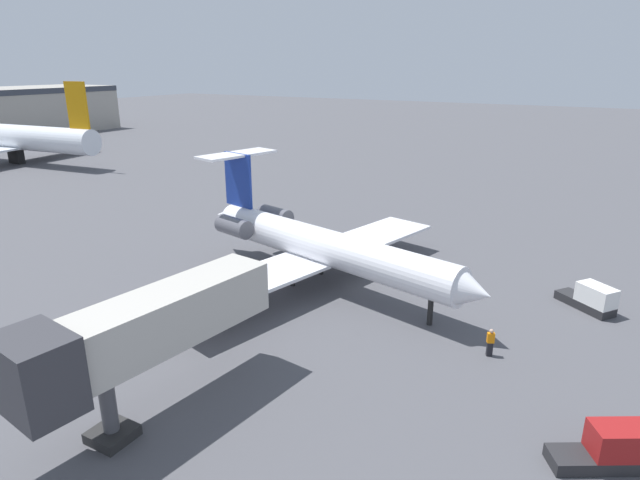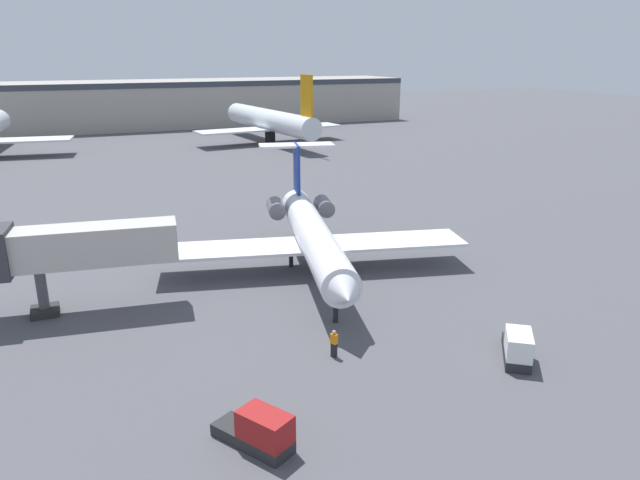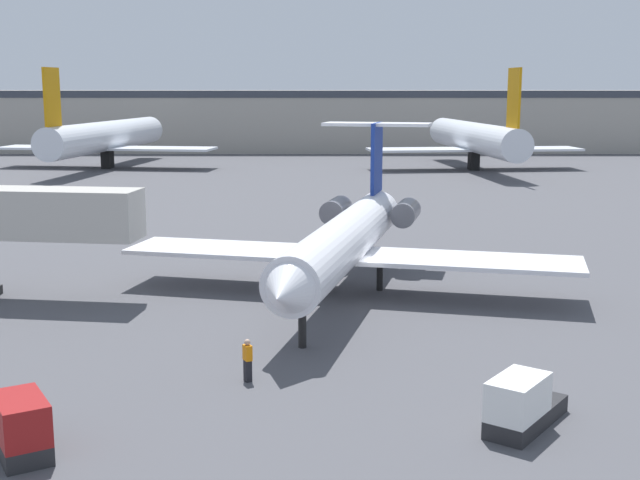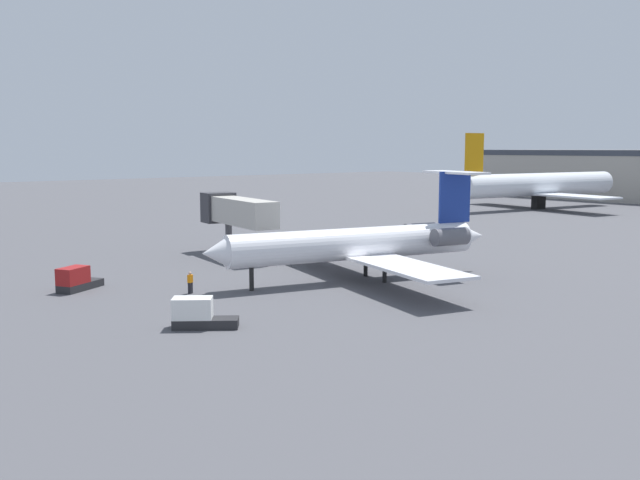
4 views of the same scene
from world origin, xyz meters
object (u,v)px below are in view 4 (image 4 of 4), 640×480
at_px(regional_jet, 363,243).
at_px(baggage_tug_lead, 76,280).
at_px(ground_crew_marshaller, 190,282).
at_px(jet_bridge, 235,212).
at_px(baggage_tug_trailing, 198,315).
at_px(parked_airliner_west_end, 538,185).

height_order(regional_jet, baggage_tug_lead, regional_jet).
height_order(ground_crew_marshaller, baggage_tug_lead, baggage_tug_lead).
distance_m(regional_jet, baggage_tug_lead, 23.08).
bearing_deg(jet_bridge, baggage_tug_trailing, -36.49).
height_order(jet_bridge, ground_crew_marshaller, jet_bridge).
xyz_separation_m(baggage_tug_lead, parked_airliner_west_end, (-20.55, 91.91, 3.53)).
bearing_deg(regional_jet, baggage_tug_trailing, -74.35).
xyz_separation_m(jet_bridge, baggage_tug_trailing, (23.48, -17.37, -3.73)).
distance_m(baggage_tug_lead, baggage_tug_trailing, 16.13).
distance_m(regional_jet, baggage_tug_trailing, 19.30).
bearing_deg(baggage_tug_lead, baggage_tug_trailing, 6.32).
bearing_deg(baggage_tug_trailing, regional_jet, 105.65).
xyz_separation_m(regional_jet, baggage_tug_trailing, (5.17, -18.45, -2.36)).
bearing_deg(baggage_tug_lead, parked_airliner_west_end, 102.60).
relative_size(regional_jet, parked_airliner_west_end, 0.71).
distance_m(regional_jet, ground_crew_marshaller, 14.71).
bearing_deg(regional_jet, jet_bridge, -176.65).
bearing_deg(baggage_tug_lead, ground_crew_marshaller, 44.20).
height_order(baggage_tug_lead, parked_airliner_west_end, parked_airliner_west_end).
bearing_deg(parked_airliner_west_end, baggage_tug_lead, -77.40).
bearing_deg(ground_crew_marshaller, jet_bridge, 137.57).
bearing_deg(baggage_tug_lead, jet_bridge, 111.27).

